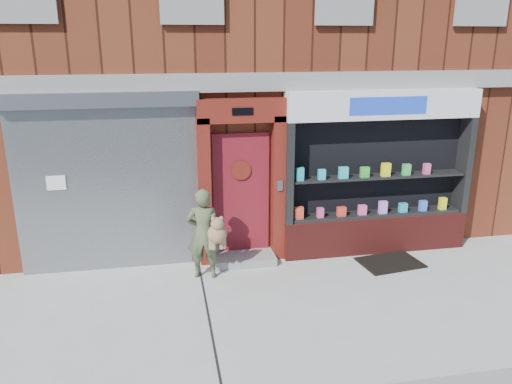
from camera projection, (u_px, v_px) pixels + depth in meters
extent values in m
plane|color=#9E9E99|center=(312.00, 306.00, 7.47)|extent=(80.00, 80.00, 0.00)
cube|color=#562113|center=(244.00, 32.00, 11.94)|extent=(12.00, 8.00, 8.00)
cube|color=gray|center=(285.00, 82.00, 8.35)|extent=(12.00, 0.16, 0.30)
cube|color=gray|center=(109.00, 191.00, 8.35)|extent=(3.00, 0.10, 2.80)
cube|color=slate|center=(100.00, 100.00, 7.85)|extent=(3.10, 0.30, 0.24)
cube|color=white|center=(56.00, 183.00, 8.09)|extent=(0.30, 0.01, 0.24)
cube|color=#601710|center=(205.00, 193.00, 8.59)|extent=(0.22, 0.28, 2.60)
cube|color=#601710|center=(278.00, 189.00, 8.82)|extent=(0.22, 0.28, 2.60)
cube|color=#601710|center=(241.00, 110.00, 8.29)|extent=(1.50, 0.28, 0.40)
cube|color=black|center=(243.00, 111.00, 8.15)|extent=(0.35, 0.01, 0.12)
cube|color=maroon|center=(241.00, 194.00, 8.83)|extent=(1.00, 0.06, 2.20)
cylinder|color=black|center=(241.00, 170.00, 8.66)|extent=(0.28, 0.02, 0.28)
cylinder|color=#601710|center=(241.00, 170.00, 8.66)|extent=(0.34, 0.02, 0.34)
cube|color=gray|center=(244.00, 259.00, 8.91)|extent=(1.10, 0.55, 0.15)
cube|color=slate|center=(280.00, 186.00, 8.65)|extent=(0.10, 0.02, 0.18)
cube|color=maroon|center=(374.00, 233.00, 9.37)|extent=(3.50, 0.40, 0.70)
cube|color=black|center=(288.00, 173.00, 8.70)|extent=(0.12, 0.40, 1.80)
cube|color=black|center=(464.00, 164.00, 9.30)|extent=(0.12, 0.40, 1.80)
cube|color=black|center=(375.00, 166.00, 9.18)|extent=(3.30, 0.03, 1.80)
cube|color=black|center=(375.00, 214.00, 9.26)|extent=(3.20, 0.36, 0.06)
cube|color=black|center=(378.00, 176.00, 9.05)|extent=(3.20, 0.36, 0.04)
cube|color=white|center=(384.00, 104.00, 8.67)|extent=(3.50, 0.40, 0.50)
cube|color=blue|center=(389.00, 106.00, 8.47)|extent=(1.40, 0.01, 0.30)
cube|color=#E44328|center=(299.00, 213.00, 8.87)|extent=(0.16, 0.09, 0.22)
cube|color=#D1457B|center=(320.00, 213.00, 8.95)|extent=(0.12, 0.09, 0.18)
cube|color=red|center=(341.00, 212.00, 9.02)|extent=(0.16, 0.09, 0.17)
cube|color=#F1508F|center=(362.00, 210.00, 9.09)|extent=(0.15, 0.09, 0.18)
cube|color=#C483ED|center=(383.00, 207.00, 9.16)|extent=(0.15, 0.09, 0.23)
cube|color=#23A1B1|center=(403.00, 208.00, 9.24)|extent=(0.15, 0.09, 0.17)
cube|color=#4166DF|center=(423.00, 206.00, 9.30)|extent=(0.14, 0.09, 0.20)
cube|color=yellow|center=(443.00, 204.00, 9.37)|extent=(0.13, 0.09, 0.23)
cube|color=#23A3B0|center=(300.00, 174.00, 8.66)|extent=(0.14, 0.09, 0.23)
cube|color=#29BDCF|center=(322.00, 174.00, 8.74)|extent=(0.12, 0.09, 0.18)
cube|color=#28B9C8|center=(343.00, 173.00, 8.81)|extent=(0.16, 0.09, 0.21)
cube|color=green|center=(365.00, 172.00, 8.88)|extent=(0.15, 0.09, 0.19)
cube|color=yellow|center=(386.00, 170.00, 8.95)|extent=(0.16, 0.09, 0.24)
cube|color=green|center=(406.00, 170.00, 9.02)|extent=(0.14, 0.09, 0.20)
cube|color=#EA4E81|center=(427.00, 169.00, 9.10)|extent=(0.12, 0.09, 0.20)
imported|color=#4A5638|center=(204.00, 234.00, 8.20)|extent=(0.62, 0.47, 1.54)
sphere|color=#855F42|center=(217.00, 234.00, 8.05)|extent=(0.32, 0.32, 0.32)
sphere|color=#855F42|center=(217.00, 224.00, 7.95)|extent=(0.21, 0.21, 0.21)
sphere|color=#855F42|center=(213.00, 219.00, 7.91)|extent=(0.07, 0.07, 0.07)
sphere|color=#855F42|center=(221.00, 219.00, 7.93)|extent=(0.07, 0.07, 0.07)
cylinder|color=#855F42|center=(211.00, 243.00, 8.08)|extent=(0.07, 0.07, 0.19)
cylinder|color=#855F42|center=(224.00, 243.00, 8.12)|extent=(0.07, 0.07, 0.19)
cylinder|color=#855F42|center=(214.00, 244.00, 8.07)|extent=(0.07, 0.07, 0.19)
cylinder|color=#855F42|center=(222.00, 243.00, 8.09)|extent=(0.07, 0.07, 0.19)
cube|color=black|center=(390.00, 262.00, 8.90)|extent=(1.15, 0.88, 0.03)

